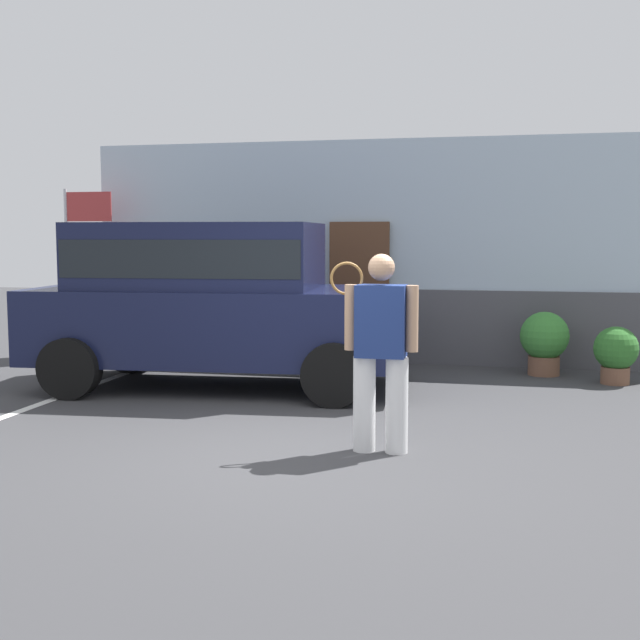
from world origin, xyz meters
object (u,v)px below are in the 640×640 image
(potted_plant_by_porch, at_px, (544,340))
(flag_pole, at_px, (78,240))
(potted_plant_secondary, at_px, (616,352))
(tennis_player_man, at_px, (380,349))
(parked_suv, at_px, (211,296))

(potted_plant_by_porch, bearing_deg, flag_pole, 178.85)
(potted_plant_secondary, bearing_deg, potted_plant_by_porch, 150.38)
(potted_plant_by_porch, height_order, potted_plant_secondary, potted_plant_by_porch)
(tennis_player_man, height_order, potted_plant_secondary, tennis_player_man)
(tennis_player_man, relative_size, flag_pole, 0.67)
(parked_suv, bearing_deg, flag_pole, 140.81)
(tennis_player_man, height_order, flag_pole, flag_pole)
(parked_suv, distance_m, potted_plant_by_porch, 4.55)
(tennis_player_man, bearing_deg, flag_pole, -40.43)
(tennis_player_man, relative_size, potted_plant_secondary, 2.35)
(potted_plant_by_porch, distance_m, potted_plant_secondary, 1.00)
(parked_suv, height_order, flag_pole, flag_pole)
(parked_suv, height_order, potted_plant_by_porch, parked_suv)
(potted_plant_by_porch, xyz_separation_m, potted_plant_secondary, (0.87, -0.49, -0.07))
(parked_suv, bearing_deg, tennis_player_man, -50.44)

